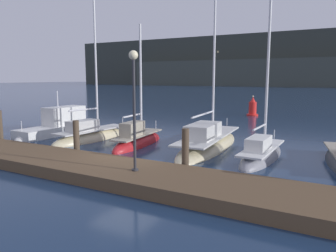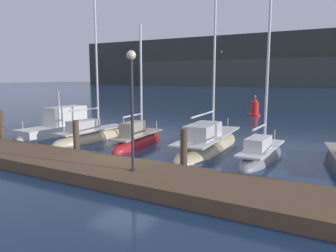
{
  "view_description": "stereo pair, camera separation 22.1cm",
  "coord_description": "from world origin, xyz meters",
  "px_view_note": "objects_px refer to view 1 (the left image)",
  "views": [
    {
      "loc": [
        8.15,
        -11.07,
        3.72
      ],
      "look_at": [
        0.0,
        3.77,
        1.2
      ],
      "focal_mm": 35.0,
      "sensor_mm": 36.0,
      "label": 1
    },
    {
      "loc": [
        8.35,
        -10.96,
        3.72
      ],
      "look_at": [
        0.0,
        3.77,
        1.2
      ],
      "focal_mm": 35.0,
      "sensor_mm": 36.0,
      "label": 2
    }
  ],
  "objects_px": {
    "sailboat_berth_5": "(261,156)",
    "dock_lamppost": "(134,92)",
    "sailboat_berth_3": "(138,143)",
    "sailboat_berth_2": "(92,138)",
    "channel_buoy": "(253,108)",
    "motorboat_berth_1": "(59,130)",
    "sailboat_berth_4": "(208,145)"
  },
  "relations": [
    {
      "from": "motorboat_berth_1",
      "to": "sailboat_berth_3",
      "type": "height_order",
      "value": "sailboat_berth_3"
    },
    {
      "from": "sailboat_berth_3",
      "to": "dock_lamppost",
      "type": "height_order",
      "value": "sailboat_berth_3"
    },
    {
      "from": "sailboat_berth_3",
      "to": "dock_lamppost",
      "type": "bearing_deg",
      "value": -56.7
    },
    {
      "from": "sailboat_berth_2",
      "to": "sailboat_berth_3",
      "type": "distance_m",
      "value": 3.27
    },
    {
      "from": "channel_buoy",
      "to": "sailboat_berth_3",
      "type": "bearing_deg",
      "value": -96.41
    },
    {
      "from": "sailboat_berth_2",
      "to": "channel_buoy",
      "type": "height_order",
      "value": "sailboat_berth_2"
    },
    {
      "from": "motorboat_berth_1",
      "to": "dock_lamppost",
      "type": "xyz_separation_m",
      "value": [
        10.22,
        -5.98,
        2.96
      ]
    },
    {
      "from": "sailboat_berth_3",
      "to": "dock_lamppost",
      "type": "distance_m",
      "value": 7.22
    },
    {
      "from": "sailboat_berth_3",
      "to": "dock_lamppost",
      "type": "relative_size",
      "value": 1.73
    },
    {
      "from": "sailboat_berth_2",
      "to": "channel_buoy",
      "type": "xyz_separation_m",
      "value": [
        5.2,
        17.24,
        0.6
      ]
    },
    {
      "from": "sailboat_berth_2",
      "to": "channel_buoy",
      "type": "relative_size",
      "value": 4.45
    },
    {
      "from": "sailboat_berth_5",
      "to": "dock_lamppost",
      "type": "xyz_separation_m",
      "value": [
        -3.13,
        -5.7,
        3.1
      ]
    },
    {
      "from": "dock_lamppost",
      "to": "sailboat_berth_4",
      "type": "bearing_deg",
      "value": 89.13
    },
    {
      "from": "motorboat_berth_1",
      "to": "sailboat_berth_4",
      "type": "bearing_deg",
      "value": 3.97
    },
    {
      "from": "sailboat_berth_3",
      "to": "channel_buoy",
      "type": "bearing_deg",
      "value": 83.59
    },
    {
      "from": "channel_buoy",
      "to": "sailboat_berth_2",
      "type": "bearing_deg",
      "value": -106.78
    },
    {
      "from": "sailboat_berth_4",
      "to": "dock_lamppost",
      "type": "xyz_separation_m",
      "value": [
        -0.1,
        -6.7,
        3.04
      ]
    },
    {
      "from": "sailboat_berth_2",
      "to": "sailboat_berth_3",
      "type": "bearing_deg",
      "value": 1.06
    },
    {
      "from": "motorboat_berth_1",
      "to": "dock_lamppost",
      "type": "bearing_deg",
      "value": -30.34
    },
    {
      "from": "channel_buoy",
      "to": "dock_lamppost",
      "type": "relative_size",
      "value": 0.47
    },
    {
      "from": "sailboat_berth_3",
      "to": "channel_buoy",
      "type": "height_order",
      "value": "sailboat_berth_3"
    },
    {
      "from": "motorboat_berth_1",
      "to": "sailboat_berth_5",
      "type": "distance_m",
      "value": 13.35
    },
    {
      "from": "sailboat_berth_4",
      "to": "channel_buoy",
      "type": "relative_size",
      "value": 6.35
    },
    {
      "from": "dock_lamppost",
      "to": "sailboat_berth_3",
      "type": "bearing_deg",
      "value": 123.3
    },
    {
      "from": "sailboat_berth_3",
      "to": "sailboat_berth_5",
      "type": "height_order",
      "value": "sailboat_berth_5"
    },
    {
      "from": "sailboat_berth_5",
      "to": "dock_lamppost",
      "type": "bearing_deg",
      "value": -118.76
    },
    {
      "from": "motorboat_berth_1",
      "to": "sailboat_berth_2",
      "type": "relative_size",
      "value": 0.72
    },
    {
      "from": "motorboat_berth_1",
      "to": "dock_lamppost",
      "type": "distance_m",
      "value": 12.2
    },
    {
      "from": "sailboat_berth_2",
      "to": "sailboat_berth_3",
      "type": "xyz_separation_m",
      "value": [
        3.27,
        0.06,
        0.01
      ]
    },
    {
      "from": "sailboat_berth_4",
      "to": "sailboat_berth_5",
      "type": "xyz_separation_m",
      "value": [
        3.03,
        -1.0,
        -0.06
      ]
    },
    {
      "from": "sailboat_berth_2",
      "to": "sailboat_berth_4",
      "type": "relative_size",
      "value": 0.7
    },
    {
      "from": "channel_buoy",
      "to": "sailboat_berth_5",
      "type": "bearing_deg",
      "value": -74.23
    }
  ]
}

